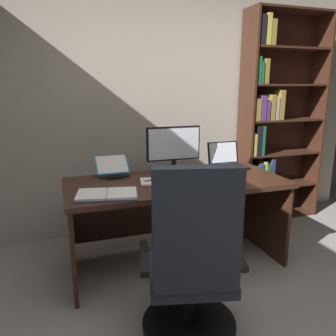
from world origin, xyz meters
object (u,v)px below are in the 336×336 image
laptop (227,162)px  open_binder (107,194)px  desk (173,200)px  office_chair (193,269)px  keyboard (192,184)px  pen (152,180)px  notepad (150,181)px  reading_stand_with_book (112,167)px  bookshelf (272,125)px  computer_mouse (226,179)px  monitor (174,149)px

laptop → open_binder: size_ratio=0.67×
desk → open_binder: open_binder is taller
office_chair → keyboard: bearing=81.4°
laptop → pen: size_ratio=2.28×
laptop → notepad: bearing=-163.7°
office_chair → laptop: size_ratio=3.49×
desk → reading_stand_with_book: (-0.48, 0.24, 0.28)m
bookshelf → office_chair: size_ratio=2.06×
bookshelf → notepad: (-1.61, -0.66, -0.32)m
keyboard → computer_mouse: (0.30, 0.00, 0.01)m
bookshelf → notepad: size_ratio=10.93×
desk → notepad: (-0.22, -0.05, 0.21)m
bookshelf → monitor: size_ratio=4.61×
bookshelf → monitor: 1.39m
reading_stand_with_book → open_binder: bearing=-103.4°
monitor → pen: monitor is taller
desk → monitor: bearing=70.3°
bookshelf → computer_mouse: size_ratio=22.07×
monitor → pen: bearing=-138.1°
pen → computer_mouse: bearing=-18.8°
computer_mouse → desk: bearing=145.9°
open_binder → notepad: open_binder is taller
office_chair → reading_stand_with_book: bearing=115.8°
desk → pen: bearing=-165.0°
keyboard → computer_mouse: computer_mouse is taller
office_chair → open_binder: size_ratio=2.34×
desk → keyboard: (0.07, -0.25, 0.21)m
notepad → pen: (0.02, 0.00, 0.01)m
desk → monitor: (0.07, 0.19, 0.41)m
computer_mouse → reading_stand_with_book: reading_stand_with_book is taller
pen → monitor: bearing=41.9°
open_binder → monitor: bearing=47.4°
office_chair → pen: size_ratio=7.97×
monitor → keyboard: bearing=-90.0°
laptop → reading_stand_with_book: laptop is taller
desk → computer_mouse: size_ratio=17.33×
notepad → pen: pen is taller
reading_stand_with_book → notepad: reading_stand_with_book is taller
desk → reading_stand_with_book: bearing=153.7°
office_chair → open_binder: office_chair is taller
desk → laptop: 0.69m
monitor → office_chair: bearing=-104.0°
computer_mouse → notepad: size_ratio=0.50×
open_binder → office_chair: bearing=-47.8°
keyboard → notepad: 0.35m
laptop → pen: (-0.82, -0.24, -0.04)m
bookshelf → pen: (-1.59, -0.66, -0.32)m
keyboard → reading_stand_with_book: reading_stand_with_book is taller
laptop → notepad: laptop is taller
desk → open_binder: 0.71m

